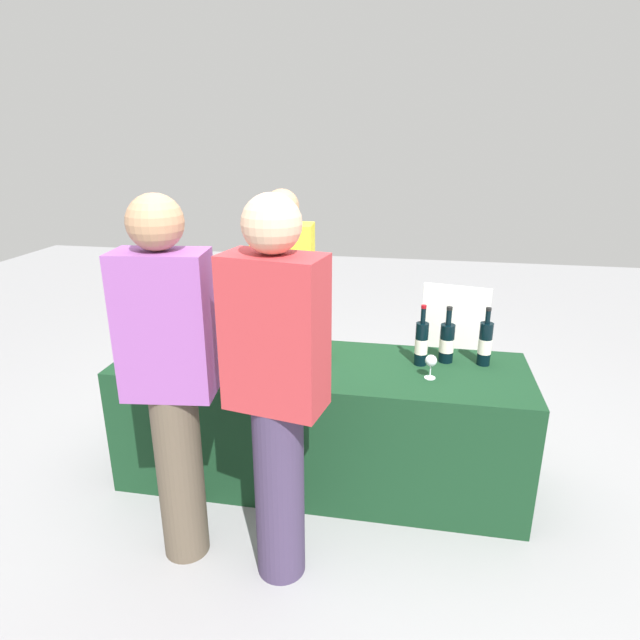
{
  "coord_description": "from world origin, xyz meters",
  "views": [
    {
      "loc": [
        0.48,
        -2.65,
        1.91
      ],
      "look_at": [
        0.0,
        0.0,
        0.98
      ],
      "focal_mm": 30.07,
      "sensor_mm": 36.0,
      "label": 1
    }
  ],
  "objects_px": {
    "ice_bucket": "(202,341)",
    "server_pouring": "(284,303)",
    "menu_board": "(452,351)",
    "guest_0": "(170,374)",
    "wine_glass_4": "(301,359)",
    "wine_bottle_6": "(485,343)",
    "wine_glass_2": "(217,354)",
    "guest_1": "(276,386)",
    "wine_bottle_5": "(447,342)",
    "wine_bottle_0": "(173,330)",
    "wine_glass_3": "(254,357)",
    "wine_bottle_4": "(421,343)",
    "wine_bottle_2": "(211,326)",
    "wine_glass_0": "(175,341)",
    "wine_glass_1": "(192,349)",
    "wine_bottle_3": "(323,338)",
    "wine_glass_5": "(431,362)",
    "wine_bottle_1": "(192,328)"
  },
  "relations": [
    {
      "from": "ice_bucket",
      "to": "server_pouring",
      "type": "distance_m",
      "value": 0.7
    },
    {
      "from": "menu_board",
      "to": "guest_0",
      "type": "bearing_deg",
      "value": -117.19
    },
    {
      "from": "wine_glass_4",
      "to": "ice_bucket",
      "type": "relative_size",
      "value": 0.77
    },
    {
      "from": "wine_bottle_6",
      "to": "wine_glass_2",
      "type": "xyz_separation_m",
      "value": [
        -1.4,
        -0.33,
        -0.03
      ]
    },
    {
      "from": "guest_1",
      "to": "wine_bottle_5",
      "type": "bearing_deg",
      "value": 61.19
    },
    {
      "from": "wine_bottle_0",
      "to": "wine_bottle_6",
      "type": "xyz_separation_m",
      "value": [
        1.75,
        0.08,
        0.01
      ]
    },
    {
      "from": "wine_glass_2",
      "to": "wine_glass_3",
      "type": "relative_size",
      "value": 1.01
    },
    {
      "from": "wine_bottle_4",
      "to": "guest_1",
      "type": "xyz_separation_m",
      "value": [
        -0.59,
        -0.81,
        0.09
      ]
    },
    {
      "from": "wine_bottle_2",
      "to": "server_pouring",
      "type": "xyz_separation_m",
      "value": [
        0.33,
        0.46,
        0.02
      ]
    },
    {
      "from": "server_pouring",
      "to": "menu_board",
      "type": "distance_m",
      "value": 1.24
    },
    {
      "from": "wine_glass_0",
      "to": "wine_glass_1",
      "type": "relative_size",
      "value": 0.97
    },
    {
      "from": "wine_glass_1",
      "to": "menu_board",
      "type": "distance_m",
      "value": 1.85
    },
    {
      "from": "wine_bottle_0",
      "to": "wine_glass_4",
      "type": "height_order",
      "value": "wine_bottle_0"
    },
    {
      "from": "wine_glass_2",
      "to": "wine_glass_3",
      "type": "height_order",
      "value": "same"
    },
    {
      "from": "wine_glass_3",
      "to": "menu_board",
      "type": "relative_size",
      "value": 0.13
    },
    {
      "from": "wine_glass_0",
      "to": "guest_0",
      "type": "bearing_deg",
      "value": -65.88
    },
    {
      "from": "ice_bucket",
      "to": "guest_1",
      "type": "height_order",
      "value": "guest_1"
    },
    {
      "from": "wine_glass_3",
      "to": "wine_glass_4",
      "type": "relative_size",
      "value": 0.9
    },
    {
      "from": "wine_bottle_0",
      "to": "wine_bottle_4",
      "type": "xyz_separation_m",
      "value": [
        1.42,
        0.02,
        0.01
      ]
    },
    {
      "from": "guest_1",
      "to": "menu_board",
      "type": "distance_m",
      "value": 1.93
    },
    {
      "from": "wine_bottle_3",
      "to": "server_pouring",
      "type": "height_order",
      "value": "server_pouring"
    },
    {
      "from": "wine_bottle_6",
      "to": "wine_glass_0",
      "type": "height_order",
      "value": "wine_bottle_6"
    },
    {
      "from": "wine_glass_1",
      "to": "ice_bucket",
      "type": "height_order",
      "value": "ice_bucket"
    },
    {
      "from": "wine_glass_3",
      "to": "guest_0",
      "type": "distance_m",
      "value": 0.57
    },
    {
      "from": "wine_glass_1",
      "to": "guest_1",
      "type": "bearing_deg",
      "value": -42.82
    },
    {
      "from": "wine_bottle_6",
      "to": "guest_0",
      "type": "xyz_separation_m",
      "value": [
        -1.41,
        -0.84,
        0.08
      ]
    },
    {
      "from": "wine_glass_5",
      "to": "wine_glass_4",
      "type": "bearing_deg",
      "value": -171.08
    },
    {
      "from": "wine_glass_5",
      "to": "guest_1",
      "type": "bearing_deg",
      "value": -134.69
    },
    {
      "from": "wine_bottle_2",
      "to": "guest_0",
      "type": "height_order",
      "value": "guest_0"
    },
    {
      "from": "wine_bottle_6",
      "to": "ice_bucket",
      "type": "bearing_deg",
      "value": -174.21
    },
    {
      "from": "wine_bottle_4",
      "to": "wine_glass_3",
      "type": "relative_size",
      "value": 2.67
    },
    {
      "from": "wine_bottle_0",
      "to": "wine_bottle_3",
      "type": "height_order",
      "value": "same"
    },
    {
      "from": "wine_glass_0",
      "to": "wine_glass_3",
      "type": "xyz_separation_m",
      "value": [
        0.5,
        -0.13,
        -0.0
      ]
    },
    {
      "from": "wine_bottle_6",
      "to": "wine_glass_0",
      "type": "bearing_deg",
      "value": -173.36
    },
    {
      "from": "guest_0",
      "to": "menu_board",
      "type": "xyz_separation_m",
      "value": [
        1.3,
        1.64,
        -0.46
      ]
    },
    {
      "from": "wine_bottle_6",
      "to": "ice_bucket",
      "type": "distance_m",
      "value": 1.56
    },
    {
      "from": "wine_glass_5",
      "to": "wine_bottle_2",
      "type": "bearing_deg",
      "value": 169.58
    },
    {
      "from": "wine_bottle_5",
      "to": "ice_bucket",
      "type": "bearing_deg",
      "value": -173.13
    },
    {
      "from": "wine_bottle_5",
      "to": "wine_glass_0",
      "type": "distance_m",
      "value": 1.51
    },
    {
      "from": "wine_bottle_3",
      "to": "ice_bucket",
      "type": "distance_m",
      "value": 0.68
    },
    {
      "from": "wine_glass_5",
      "to": "server_pouring",
      "type": "relative_size",
      "value": 0.08
    },
    {
      "from": "wine_bottle_1",
      "to": "wine_bottle_2",
      "type": "distance_m",
      "value": 0.11
    },
    {
      "from": "wine_glass_4",
      "to": "wine_bottle_0",
      "type": "bearing_deg",
      "value": 162.92
    },
    {
      "from": "wine_bottle_2",
      "to": "wine_bottle_4",
      "type": "bearing_deg",
      "value": -3.02
    },
    {
      "from": "wine_bottle_1",
      "to": "guest_1",
      "type": "bearing_deg",
      "value": -49.06
    },
    {
      "from": "wine_bottle_0",
      "to": "wine_bottle_5",
      "type": "relative_size",
      "value": 0.99
    },
    {
      "from": "wine_glass_0",
      "to": "wine_bottle_0",
      "type": "bearing_deg",
      "value": 117.72
    },
    {
      "from": "wine_bottle_3",
      "to": "wine_glass_5",
      "type": "height_order",
      "value": "wine_bottle_3"
    },
    {
      "from": "wine_bottle_1",
      "to": "wine_glass_2",
      "type": "relative_size",
      "value": 2.39
    },
    {
      "from": "wine_bottle_0",
      "to": "wine_glass_5",
      "type": "distance_m",
      "value": 1.47
    }
  ]
}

